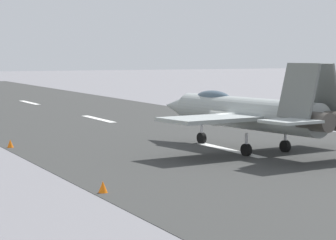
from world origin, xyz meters
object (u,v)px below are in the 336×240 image
Objects in this scene: marker_cone_near at (103,187)px; fighter_jet at (246,112)px; crew_person at (224,115)px; marker_cone_mid at (10,144)px.

fighter_jet is at bearing -53.12° from marker_cone_near.
marker_cone_mid is (-8.11, 20.54, -0.58)m from crew_person.
fighter_jet is 31.78× the size of marker_cone_near.
fighter_jet is at bearing -120.44° from marker_cone_mid.
fighter_jet reaches higher than crew_person.
crew_person is 3.12× the size of marker_cone_mid.
marker_cone_near and marker_cone_mid have the same top height.
marker_cone_near is (-10.01, 13.35, -2.21)m from fighter_jet.
marker_cone_mid is at bearing 59.56° from fighter_jet.
fighter_jet is 17.58m from crew_person.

